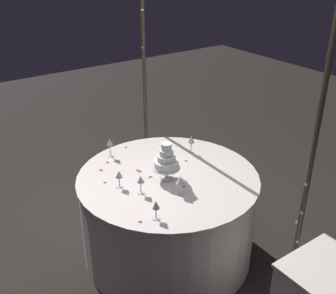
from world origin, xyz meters
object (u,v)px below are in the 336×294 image
Objects in this scene: wine_glass_0 at (191,140)px; wine_glass_2 at (119,175)px; wine_glass_1 at (141,180)px; wine_glass_3 at (156,206)px; main_table at (168,215)px; tiered_cake at (166,161)px; decorative_arch at (211,77)px; wine_glass_4 at (110,143)px; wine_glass_5 at (180,181)px.

wine_glass_0 is 1.19× the size of wine_glass_2.
wine_glass_0 is 0.79m from wine_glass_1.
main_table is at bearing 136.82° from wine_glass_3.
tiered_cake is 0.51m from wine_glass_0.
tiered_cake is at bearing -51.36° from main_table.
tiered_cake reaches higher than wine_glass_2.
decorative_arch is 0.74m from tiered_cake.
decorative_arch reaches higher than wine_glass_3.
wine_glass_4 is (-0.58, -0.63, -0.63)m from decorative_arch.
tiered_cake reaches higher than main_table.
wine_glass_1 is at bearing -127.56° from wine_glass_5.
main_table is 8.65× the size of wine_glass_4.
wine_glass_1 is 0.97× the size of wine_glass_5.
tiered_cake is (0.03, -0.45, -0.59)m from decorative_arch.
wine_glass_3 is at bearing -13.97° from wine_glass_1.
tiered_cake reaches higher than wine_glass_4.
tiered_cake is 0.54m from wine_glass_3.
wine_glass_2 is 0.53m from wine_glass_4.
wine_glass_4 is at bearing -170.36° from wine_glass_5.
wine_glass_4 is at bearing 159.76° from wine_glass_2.
tiered_cake is (0.03, -0.04, 0.56)m from main_table.
wine_glass_1 is at bearing -66.69° from wine_glass_0.
wine_glass_2 is at bearing -95.90° from decorative_arch.
wine_glass_4 reaches higher than wine_glass_3.
main_table is 4.72× the size of tiered_cake.
wine_glass_0 is (-0.22, 0.41, 0.52)m from main_table.
decorative_arch reaches higher than main_table.
wine_glass_3 is at bearing -43.18° from main_table.
decorative_arch is 15.68× the size of wine_glass_5.
wine_glass_2 is (-0.08, -0.82, -0.65)m from decorative_arch.
wine_glass_0 is at bearing 119.43° from tiered_cake.
wine_glass_2 is 0.91× the size of wine_glass_5.
decorative_arch is 0.98m from wine_glass_1.
wine_glass_3 is (0.39, -0.36, -0.06)m from tiered_cake.
wine_glass_5 is (0.27, -0.08, 0.51)m from main_table.
wine_glass_1 is 0.86× the size of wine_glass_4.
wine_glass_3 is at bearing -9.94° from wine_glass_4.
wine_glass_5 is at bearing 115.29° from wine_glass_3.
wine_glass_5 is at bearing -9.45° from tiered_cake.
wine_glass_1 reaches higher than wine_glass_2.
wine_glass_5 is (-0.15, 0.32, 0.01)m from wine_glass_3.
wine_glass_5 is at bearing -15.70° from main_table.
wine_glass_0 is (-0.22, -0.01, -0.63)m from decorative_arch.
main_table is at bearing 128.64° from tiered_cake.
tiered_cake is at bearing 16.90° from wine_glass_4.
decorative_arch is 14.50× the size of wine_glass_0.
main_table is at bearing 164.30° from wine_glass_5.
decorative_arch is 13.93× the size of wine_glass_4.
wine_glass_5 reaches higher than wine_glass_2.
wine_glass_1 is 0.67m from wine_glass_4.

